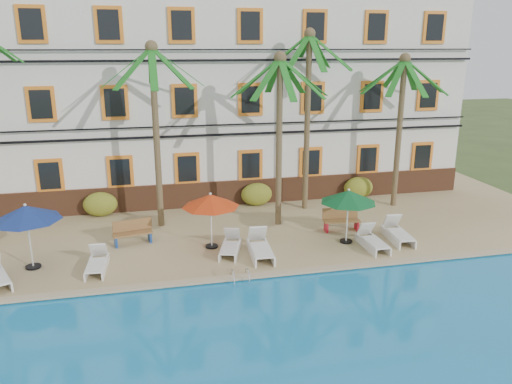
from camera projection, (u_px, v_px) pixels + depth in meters
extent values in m
plane|color=#384C23|center=(250.00, 272.00, 17.49)|extent=(100.00, 100.00, 0.00)
cube|color=tan|center=(227.00, 221.00, 22.14)|extent=(30.00, 12.00, 0.25)
cube|color=tan|center=(255.00, 276.00, 16.57)|extent=(30.00, 0.35, 0.06)
cube|color=silver|center=(209.00, 94.00, 25.37)|extent=(25.00, 6.00, 10.00)
cube|color=brown|center=(220.00, 193.00, 23.75)|extent=(25.00, 0.12, 1.20)
cube|color=orange|center=(50.00, 176.00, 21.83)|extent=(1.15, 0.10, 1.50)
cube|color=black|center=(50.00, 176.00, 21.78)|extent=(0.85, 0.04, 1.20)
cube|color=orange|center=(120.00, 172.00, 22.45)|extent=(1.15, 0.10, 1.50)
cube|color=black|center=(120.00, 172.00, 22.41)|extent=(0.85, 0.04, 1.20)
cube|color=orange|center=(187.00, 169.00, 23.08)|extent=(1.15, 0.10, 1.50)
cube|color=black|center=(187.00, 169.00, 23.03)|extent=(0.85, 0.04, 1.20)
cube|color=orange|center=(251.00, 165.00, 23.70)|extent=(1.15, 0.10, 1.50)
cube|color=black|center=(251.00, 166.00, 23.66)|extent=(0.85, 0.04, 1.20)
cube|color=orange|center=(311.00, 162.00, 24.33)|extent=(1.15, 0.10, 1.50)
cube|color=black|center=(311.00, 162.00, 24.28)|extent=(0.85, 0.04, 1.20)
cube|color=orange|center=(368.00, 159.00, 24.95)|extent=(1.15, 0.10, 1.50)
cube|color=black|center=(368.00, 160.00, 24.91)|extent=(0.85, 0.04, 1.20)
cube|color=orange|center=(422.00, 157.00, 25.58)|extent=(1.15, 0.10, 1.50)
cube|color=black|center=(422.00, 157.00, 25.53)|extent=(0.85, 0.04, 1.20)
cube|color=orange|center=(41.00, 104.00, 20.95)|extent=(1.15, 0.10, 1.50)
cube|color=black|center=(41.00, 104.00, 20.91)|extent=(0.85, 0.04, 1.20)
cube|color=orange|center=(115.00, 103.00, 21.58)|extent=(1.15, 0.10, 1.50)
cube|color=black|center=(115.00, 103.00, 21.53)|extent=(0.85, 0.04, 1.20)
cube|color=orange|center=(185.00, 101.00, 22.20)|extent=(1.15, 0.10, 1.50)
cube|color=black|center=(185.00, 101.00, 22.16)|extent=(0.85, 0.04, 1.20)
cube|color=orange|center=(250.00, 99.00, 22.83)|extent=(1.15, 0.10, 1.50)
cube|color=black|center=(251.00, 100.00, 22.78)|extent=(0.85, 0.04, 1.20)
cube|color=orange|center=(313.00, 98.00, 23.45)|extent=(1.15, 0.10, 1.50)
cube|color=black|center=(313.00, 98.00, 23.41)|extent=(0.85, 0.04, 1.20)
cube|color=orange|center=(372.00, 97.00, 24.08)|extent=(1.15, 0.10, 1.50)
cube|color=black|center=(372.00, 97.00, 24.03)|extent=(0.85, 0.04, 1.20)
cube|color=orange|center=(428.00, 95.00, 24.70)|extent=(1.15, 0.10, 1.50)
cube|color=black|center=(428.00, 95.00, 24.65)|extent=(0.85, 0.04, 1.20)
cube|color=orange|center=(31.00, 24.00, 20.05)|extent=(1.15, 0.10, 1.50)
cube|color=black|center=(31.00, 24.00, 20.00)|extent=(0.85, 0.04, 1.20)
cube|color=orange|center=(109.00, 25.00, 20.67)|extent=(1.15, 0.10, 1.50)
cube|color=black|center=(109.00, 25.00, 20.63)|extent=(0.85, 0.04, 1.20)
cube|color=orange|center=(182.00, 25.00, 21.30)|extent=(1.15, 0.10, 1.50)
cube|color=black|center=(182.00, 25.00, 21.25)|extent=(0.85, 0.04, 1.20)
cube|color=orange|center=(250.00, 26.00, 21.92)|extent=(1.15, 0.10, 1.50)
cube|color=black|center=(250.00, 26.00, 21.88)|extent=(0.85, 0.04, 1.20)
cube|color=orange|center=(315.00, 26.00, 22.55)|extent=(1.15, 0.10, 1.50)
cube|color=black|center=(315.00, 26.00, 22.50)|extent=(0.85, 0.04, 1.20)
cube|color=orange|center=(376.00, 27.00, 23.17)|extent=(1.15, 0.10, 1.50)
cube|color=black|center=(377.00, 27.00, 23.13)|extent=(0.85, 0.04, 1.20)
cube|color=orange|center=(434.00, 27.00, 23.80)|extent=(1.15, 0.10, 1.50)
cube|color=black|center=(435.00, 27.00, 23.75)|extent=(0.85, 0.04, 1.20)
cube|color=black|center=(219.00, 135.00, 22.81)|extent=(25.00, 0.08, 0.10)
cube|color=black|center=(219.00, 125.00, 22.69)|extent=(25.00, 0.08, 0.06)
cube|color=black|center=(218.00, 60.00, 21.88)|extent=(25.00, 0.08, 0.10)
cube|color=black|center=(217.00, 50.00, 21.75)|extent=(25.00, 0.08, 0.06)
cylinder|color=brown|center=(157.00, 141.00, 20.25)|extent=(0.26, 0.26, 7.33)
sphere|color=brown|center=(151.00, 47.00, 19.21)|extent=(0.50, 0.50, 0.50)
cube|color=#17611B|center=(152.00, 66.00, 20.36)|extent=(0.28, 2.01, 1.54)
cube|color=#17611B|center=(134.00, 66.00, 19.94)|extent=(1.62, 1.62, 1.54)
cube|color=#17611B|center=(126.00, 67.00, 19.22)|extent=(2.01, 0.28, 1.54)
cube|color=#17611B|center=(134.00, 68.00, 18.62)|extent=(1.62, 1.62, 1.54)
cube|color=#17611B|center=(153.00, 68.00, 18.49)|extent=(0.28, 2.01, 1.54)
cube|color=#17611B|center=(172.00, 68.00, 18.91)|extent=(1.62, 1.62, 1.54)
cube|color=#17611B|center=(178.00, 67.00, 19.63)|extent=(2.01, 0.28, 1.54)
cube|color=#17611B|center=(170.00, 66.00, 20.23)|extent=(1.62, 1.62, 1.54)
cylinder|color=brown|center=(279.00, 144.00, 20.51)|extent=(0.26, 0.26, 6.92)
sphere|color=brown|center=(280.00, 57.00, 19.53)|extent=(0.50, 0.50, 0.50)
cube|color=#17611B|center=(274.00, 76.00, 20.67)|extent=(0.28, 2.01, 1.54)
cube|color=#17611B|center=(259.00, 76.00, 20.26)|extent=(1.62, 1.62, 1.54)
cube|color=#17611B|center=(255.00, 78.00, 19.54)|extent=(2.01, 0.28, 1.54)
cube|color=#17611B|center=(267.00, 79.00, 18.94)|extent=(1.62, 1.62, 1.54)
cube|color=#17611B|center=(287.00, 79.00, 18.81)|extent=(0.28, 2.01, 1.54)
cube|color=#17611B|center=(302.00, 78.00, 19.23)|extent=(1.62, 1.62, 1.54)
cube|color=#17611B|center=(304.00, 77.00, 19.95)|extent=(2.01, 0.28, 1.54)
cube|color=#17611B|center=(292.00, 76.00, 20.55)|extent=(1.62, 1.62, 1.54)
cylinder|color=brown|center=(307.00, 125.00, 22.44)|extent=(0.26, 0.26, 7.87)
sphere|color=brown|center=(310.00, 34.00, 21.33)|extent=(0.50, 0.50, 0.50)
cube|color=#17611B|center=(302.00, 52.00, 22.48)|extent=(0.28, 2.01, 1.54)
cube|color=#17611B|center=(289.00, 52.00, 22.06)|extent=(1.62, 1.62, 1.54)
cube|color=#17611B|center=(287.00, 52.00, 21.34)|extent=(2.01, 0.28, 1.54)
cube|color=#17611B|center=(298.00, 52.00, 20.74)|extent=(1.62, 1.62, 1.54)
cube|color=#17611B|center=(317.00, 52.00, 20.61)|extent=(0.28, 2.01, 1.54)
cube|color=#17611B|center=(330.00, 52.00, 21.03)|extent=(1.62, 1.62, 1.54)
cube|color=#17611B|center=(331.00, 52.00, 21.75)|extent=(2.01, 0.28, 1.54)
cube|color=#17611B|center=(319.00, 52.00, 22.35)|extent=(1.62, 1.62, 1.54)
cylinder|color=brown|center=(399.00, 135.00, 23.01)|extent=(0.26, 0.26, 6.82)
sphere|color=brown|center=(405.00, 59.00, 22.05)|extent=(0.50, 0.50, 0.50)
cube|color=#17611B|center=(393.00, 75.00, 23.19)|extent=(0.28, 2.01, 1.54)
cube|color=#17611B|center=(382.00, 75.00, 22.77)|extent=(1.62, 1.62, 1.54)
cube|color=#17611B|center=(383.00, 76.00, 22.05)|extent=(2.01, 0.28, 1.54)
cube|color=#17611B|center=(397.00, 77.00, 21.46)|extent=(1.62, 1.62, 1.54)
cube|color=#17611B|center=(415.00, 77.00, 21.33)|extent=(0.28, 2.01, 1.54)
cube|color=#17611B|center=(426.00, 77.00, 21.75)|extent=(1.62, 1.62, 1.54)
cube|color=#17611B|center=(424.00, 76.00, 22.47)|extent=(2.01, 0.28, 1.54)
cube|color=#17611B|center=(410.00, 75.00, 23.07)|extent=(1.62, 1.62, 1.54)
ellipsoid|color=#2F611B|center=(100.00, 204.00, 22.31)|extent=(1.50, 0.90, 1.10)
ellipsoid|color=#2F611B|center=(257.00, 194.00, 23.80)|extent=(1.50, 0.90, 1.10)
ellipsoid|color=#2F611B|center=(358.00, 188.00, 24.89)|extent=(1.50, 0.90, 1.10)
cylinder|color=black|center=(33.00, 267.00, 17.22)|extent=(0.52, 0.52, 0.07)
cylinder|color=silver|center=(29.00, 238.00, 16.91)|extent=(0.06, 0.06, 2.23)
cone|color=navy|center=(26.00, 213.00, 16.66)|extent=(2.32, 2.32, 0.51)
sphere|color=silver|center=(25.00, 205.00, 16.59)|extent=(0.10, 0.10, 0.10)
cylinder|color=black|center=(212.00, 246.00, 18.98)|extent=(0.48, 0.48, 0.07)
cylinder|color=silver|center=(211.00, 221.00, 18.70)|extent=(0.06, 0.06, 2.07)
cone|color=#B9300E|center=(211.00, 201.00, 18.47)|extent=(2.16, 2.16, 0.48)
sphere|color=silver|center=(210.00, 194.00, 18.40)|extent=(0.10, 0.10, 0.10)
cylinder|color=black|center=(346.00, 241.00, 19.46)|extent=(0.49, 0.49, 0.07)
cylinder|color=silver|center=(347.00, 217.00, 19.18)|extent=(0.06, 0.06, 2.08)
cone|color=#0C4F24|center=(348.00, 196.00, 18.95)|extent=(2.17, 2.17, 0.48)
sphere|color=silver|center=(349.00, 190.00, 18.87)|extent=(0.10, 0.10, 0.10)
cube|color=silver|center=(6.00, 278.00, 16.16)|extent=(0.80, 1.68, 0.29)
cube|color=silver|center=(96.00, 265.00, 16.70)|extent=(0.63, 1.24, 0.06)
cube|color=silver|center=(99.00, 250.00, 17.43)|extent=(0.58, 0.48, 0.60)
cube|color=silver|center=(89.00, 267.00, 16.92)|extent=(0.15, 1.72, 0.28)
cube|color=silver|center=(106.00, 266.00, 17.01)|extent=(0.15, 1.72, 0.28)
cube|color=silver|center=(229.00, 248.00, 18.12)|extent=(0.91, 1.35, 0.06)
cube|color=silver|center=(232.00, 234.00, 18.88)|extent=(0.68, 0.61, 0.62)
cube|color=silver|center=(223.00, 249.00, 18.42)|extent=(0.58, 1.70, 0.29)
cube|color=silver|center=(238.00, 250.00, 18.37)|extent=(0.58, 1.70, 0.29)
cube|color=silver|center=(262.00, 250.00, 17.82)|extent=(0.75, 1.48, 0.07)
cube|color=silver|center=(257.00, 233.00, 18.69)|extent=(0.69, 0.57, 0.72)
cube|color=silver|center=(251.00, 252.00, 18.08)|extent=(0.18, 2.05, 0.33)
cube|color=silver|center=(269.00, 251.00, 18.18)|extent=(0.18, 2.05, 0.33)
cube|color=silver|center=(376.00, 242.00, 18.60)|extent=(0.60, 1.28, 0.06)
cube|color=silver|center=(366.00, 229.00, 19.36)|extent=(0.59, 0.48, 0.64)
cube|color=silver|center=(365.00, 245.00, 18.81)|extent=(0.08, 1.81, 0.29)
cube|color=silver|center=(380.00, 243.00, 18.94)|extent=(0.08, 1.81, 0.29)
cube|color=silver|center=(401.00, 235.00, 19.30)|extent=(0.75, 1.42, 0.06)
cube|color=silver|center=(392.00, 221.00, 20.13)|extent=(0.67, 0.56, 0.68)
cube|color=silver|center=(390.00, 237.00, 19.56)|extent=(0.24, 1.94, 0.32)
cube|color=silver|center=(405.00, 236.00, 19.64)|extent=(0.24, 1.94, 0.32)
cube|color=olive|center=(133.00, 234.00, 19.17)|extent=(1.56, 0.73, 0.06)
cube|color=olive|center=(131.00, 225.00, 19.28)|extent=(1.48, 0.35, 0.45)
cube|color=navy|center=(116.00, 242.00, 18.98)|extent=(0.17, 0.46, 0.40)
cube|color=navy|center=(150.00, 237.00, 19.48)|extent=(0.17, 0.46, 0.40)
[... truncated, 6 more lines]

